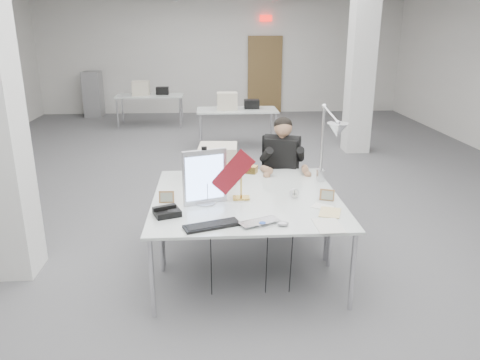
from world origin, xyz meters
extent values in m
cube|color=#525154|center=(0.00, 0.00, -0.01)|extent=(10.00, 14.00, 0.02)
cube|color=silver|center=(0.00, 7.01, 1.60)|extent=(10.00, 0.02, 3.20)
cube|color=white|center=(2.50, 2.50, 1.60)|extent=(0.45, 0.45, 3.20)
cube|color=brown|center=(1.20, 6.94, 1.05)|extent=(0.95, 0.08, 2.10)
cube|color=red|center=(1.20, 6.90, 2.55)|extent=(0.32, 0.06, 0.16)
cube|color=silver|center=(0.00, -2.50, 0.74)|extent=(1.80, 0.90, 0.02)
cube|color=silver|center=(0.00, -1.60, 0.74)|extent=(1.80, 0.90, 0.02)
cube|color=silver|center=(0.20, 3.00, 0.74)|extent=(1.60, 0.80, 0.02)
cube|color=silver|center=(-1.80, 5.20, 0.74)|extent=(1.60, 0.80, 0.02)
cube|color=gray|center=(-3.50, 6.65, 0.60)|extent=(0.45, 0.55, 1.20)
cube|color=silver|center=(-0.40, -2.21, 1.01)|extent=(0.41, 0.18, 0.52)
cube|color=maroon|center=(-0.14, -2.25, 1.07)|extent=(0.41, 0.09, 0.45)
cube|color=black|center=(-0.34, -2.76, 0.77)|extent=(0.49, 0.30, 0.02)
imported|color=#AFAFB3|center=(0.08, -2.77, 0.77)|extent=(0.41, 0.35, 0.03)
ellipsoid|color=#A9A8AD|center=(0.25, -2.78, 0.77)|extent=(0.10, 0.07, 0.04)
cube|color=black|center=(-0.73, -2.48, 0.78)|extent=(0.27, 0.26, 0.05)
cube|color=#AD7A4A|center=(-0.76, -2.17, 0.81)|extent=(0.14, 0.04, 0.11)
cube|color=#A37246|center=(0.76, -2.20, 0.81)|extent=(0.14, 0.08, 0.11)
cylinder|color=silver|center=(0.46, -2.12, 0.81)|extent=(0.10, 0.05, 0.09)
cube|color=silver|center=(0.63, -2.81, 0.76)|extent=(0.23, 0.32, 0.01)
cube|color=#E4CA88|center=(0.71, -2.52, 0.76)|extent=(0.25, 0.29, 0.01)
cube|color=white|center=(0.68, -2.38, 0.76)|extent=(0.23, 0.22, 0.01)
cube|color=beige|center=(-0.26, -1.49, 0.94)|extent=(0.43, 0.41, 0.38)
camera|label=1|loc=(-0.33, -6.32, 2.33)|focal=35.00mm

